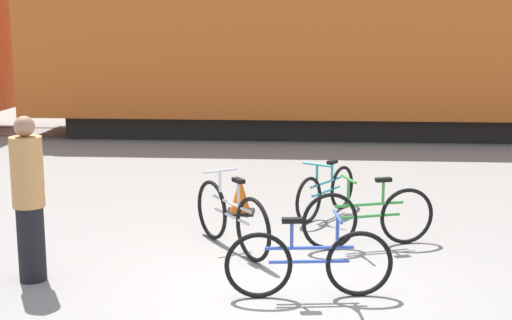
{
  "coord_description": "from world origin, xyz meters",
  "views": [
    {
      "loc": [
        0.23,
        -7.07,
        2.73
      ],
      "look_at": [
        -0.39,
        1.49,
        1.1
      ],
      "focal_mm": 50.0,
      "sensor_mm": 36.0,
      "label": 1
    }
  ],
  "objects_px": {
    "bicycle_blue": "(309,263)",
    "person_in_tan": "(29,199)",
    "bicycle_teal": "(326,192)",
    "bicycle_green": "(369,217)",
    "freight_train": "(299,23)",
    "bicycle_silver": "(231,218)",
    "traffic_cone": "(240,196)"
  },
  "relations": [
    {
      "from": "freight_train",
      "to": "bicycle_blue",
      "type": "height_order",
      "value": "freight_train"
    },
    {
      "from": "bicycle_teal",
      "to": "bicycle_green",
      "type": "xyz_separation_m",
      "value": [
        0.5,
        -1.46,
        0.03
      ]
    },
    {
      "from": "bicycle_teal",
      "to": "freight_train",
      "type": "bearing_deg",
      "value": 93.78
    },
    {
      "from": "bicycle_silver",
      "to": "bicycle_green",
      "type": "height_order",
      "value": "bicycle_silver"
    },
    {
      "from": "bicycle_blue",
      "to": "person_in_tan",
      "type": "height_order",
      "value": "person_in_tan"
    },
    {
      "from": "bicycle_blue",
      "to": "traffic_cone",
      "type": "height_order",
      "value": "bicycle_blue"
    },
    {
      "from": "freight_train",
      "to": "bicycle_blue",
      "type": "distance_m",
      "value": 11.2
    },
    {
      "from": "freight_train",
      "to": "traffic_cone",
      "type": "bearing_deg",
      "value": -95.52
    },
    {
      "from": "bicycle_silver",
      "to": "person_in_tan",
      "type": "relative_size",
      "value": 0.84
    },
    {
      "from": "bicycle_teal",
      "to": "bicycle_green",
      "type": "height_order",
      "value": "bicycle_green"
    },
    {
      "from": "freight_train",
      "to": "bicycle_silver",
      "type": "xyz_separation_m",
      "value": [
        -0.69,
        -9.42,
        -2.38
      ]
    },
    {
      "from": "freight_train",
      "to": "bicycle_silver",
      "type": "relative_size",
      "value": 27.8
    },
    {
      "from": "traffic_cone",
      "to": "bicycle_teal",
      "type": "bearing_deg",
      "value": -2.1
    },
    {
      "from": "bicycle_green",
      "to": "person_in_tan",
      "type": "bearing_deg",
      "value": -158.6
    },
    {
      "from": "freight_train",
      "to": "bicycle_green",
      "type": "relative_size",
      "value": 25.17
    },
    {
      "from": "bicycle_teal",
      "to": "bicycle_silver",
      "type": "bearing_deg",
      "value": -125.34
    },
    {
      "from": "bicycle_silver",
      "to": "bicycle_blue",
      "type": "height_order",
      "value": "bicycle_silver"
    },
    {
      "from": "bicycle_teal",
      "to": "bicycle_blue",
      "type": "bearing_deg",
      "value": -94.37
    },
    {
      "from": "freight_train",
      "to": "bicycle_green",
      "type": "distance_m",
      "value": 9.56
    },
    {
      "from": "bicycle_green",
      "to": "bicycle_blue",
      "type": "distance_m",
      "value": 1.89
    },
    {
      "from": "bicycle_teal",
      "to": "bicycle_green",
      "type": "distance_m",
      "value": 1.55
    },
    {
      "from": "traffic_cone",
      "to": "bicycle_green",
      "type": "bearing_deg",
      "value": -40.8
    },
    {
      "from": "bicycle_silver",
      "to": "bicycle_green",
      "type": "relative_size",
      "value": 0.91
    },
    {
      "from": "freight_train",
      "to": "traffic_cone",
      "type": "distance_m",
      "value": 8.13
    },
    {
      "from": "bicycle_blue",
      "to": "traffic_cone",
      "type": "relative_size",
      "value": 3.11
    },
    {
      "from": "bicycle_green",
      "to": "person_in_tan",
      "type": "distance_m",
      "value": 4.04
    },
    {
      "from": "freight_train",
      "to": "person_in_tan",
      "type": "bearing_deg",
      "value": -104.32
    },
    {
      "from": "person_in_tan",
      "to": "traffic_cone",
      "type": "relative_size",
      "value": 3.27
    },
    {
      "from": "bicycle_silver",
      "to": "bicycle_teal",
      "type": "distance_m",
      "value": 2.07
    },
    {
      "from": "freight_train",
      "to": "traffic_cone",
      "type": "relative_size",
      "value": 76.72
    },
    {
      "from": "traffic_cone",
      "to": "bicycle_blue",
      "type": "bearing_deg",
      "value": -72.74
    },
    {
      "from": "bicycle_green",
      "to": "person_in_tan",
      "type": "height_order",
      "value": "person_in_tan"
    }
  ]
}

